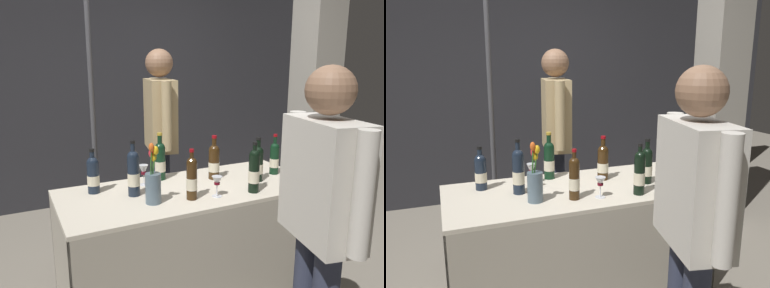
# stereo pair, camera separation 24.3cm
# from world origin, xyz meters

# --- Properties ---
(back_partition) EXTENTS (7.10, 0.12, 2.66)m
(back_partition) POSITION_xyz_m (0.00, 2.13, 1.33)
(back_partition) COLOR #2D2D33
(back_partition) RESTS_ON ground_plane
(concrete_pillar) EXTENTS (0.37, 0.37, 3.21)m
(concrete_pillar) POSITION_xyz_m (1.77, 0.75, 1.61)
(concrete_pillar) COLOR gray
(concrete_pillar) RESTS_ON ground_plane
(tasting_table) EXTENTS (1.73, 0.75, 0.76)m
(tasting_table) POSITION_xyz_m (0.00, 0.00, 0.53)
(tasting_table) COLOR beige
(tasting_table) RESTS_ON ground_plane
(featured_wine_bottle) EXTENTS (0.07, 0.07, 0.32)m
(featured_wine_bottle) POSITION_xyz_m (-0.09, -0.19, 0.90)
(featured_wine_bottle) COLOR #38230F
(featured_wine_bottle) RESTS_ON tasting_table
(display_bottle_0) EXTENTS (0.08, 0.08, 0.32)m
(display_bottle_0) POSITION_xyz_m (0.23, 0.11, 0.89)
(display_bottle_0) COLOR #38230F
(display_bottle_0) RESTS_ON tasting_table
(display_bottle_1) EXTENTS (0.07, 0.07, 0.30)m
(display_bottle_1) POSITION_xyz_m (0.69, 0.01, 0.89)
(display_bottle_1) COLOR black
(display_bottle_1) RESTS_ON tasting_table
(display_bottle_2) EXTENTS (0.08, 0.08, 0.29)m
(display_bottle_2) POSITION_xyz_m (-0.61, 0.20, 0.89)
(display_bottle_2) COLOR #192333
(display_bottle_2) RESTS_ON tasting_table
(display_bottle_3) EXTENTS (0.08, 0.08, 0.35)m
(display_bottle_3) POSITION_xyz_m (-0.39, 0.03, 0.91)
(display_bottle_3) COLOR #192333
(display_bottle_3) RESTS_ON tasting_table
(display_bottle_4) EXTENTS (0.08, 0.08, 0.34)m
(display_bottle_4) POSITION_xyz_m (-0.12, 0.27, 0.91)
(display_bottle_4) COLOR black
(display_bottle_4) RESTS_ON tasting_table
(display_bottle_5) EXTENTS (0.07, 0.07, 0.33)m
(display_bottle_5) POSITION_xyz_m (0.32, -0.25, 0.91)
(display_bottle_5) COLOR black
(display_bottle_5) RESTS_ON tasting_table
(display_bottle_6) EXTENTS (0.08, 0.08, 0.31)m
(display_bottle_6) POSITION_xyz_m (0.48, -0.07, 0.90)
(display_bottle_6) COLOR black
(display_bottle_6) RESTS_ON tasting_table
(wine_glass_near_vendor) EXTENTS (0.07, 0.07, 0.14)m
(wine_glass_near_vendor) POSITION_xyz_m (-0.27, 0.20, 0.86)
(wine_glass_near_vendor) COLOR silver
(wine_glass_near_vendor) RESTS_ON tasting_table
(wine_glass_mid) EXTENTS (0.07, 0.07, 0.13)m
(wine_glass_mid) POSITION_xyz_m (0.07, -0.22, 0.86)
(wine_glass_mid) COLOR silver
(wine_glass_mid) RESTS_ON tasting_table
(flower_vase) EXTENTS (0.09, 0.09, 0.37)m
(flower_vase) POSITION_xyz_m (-0.33, -0.14, 0.88)
(flower_vase) COLOR slate
(flower_vase) RESTS_ON tasting_table
(vendor_presenter) EXTENTS (0.29, 0.61, 1.69)m
(vendor_presenter) POSITION_xyz_m (0.11, 0.83, 1.02)
(vendor_presenter) COLOR #2D3347
(vendor_presenter) RESTS_ON ground_plane
(taster_foreground_right) EXTENTS (0.30, 0.59, 1.58)m
(taster_foreground_right) POSITION_xyz_m (0.18, -0.96, 0.95)
(taster_foreground_right) COLOR #2D3347
(taster_foreground_right) RESTS_ON ground_plane
(booth_signpost) EXTENTS (0.57, 0.04, 2.32)m
(booth_signpost) POSITION_xyz_m (-0.39, 1.14, 1.44)
(booth_signpost) COLOR #47474C
(booth_signpost) RESTS_ON ground_plane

